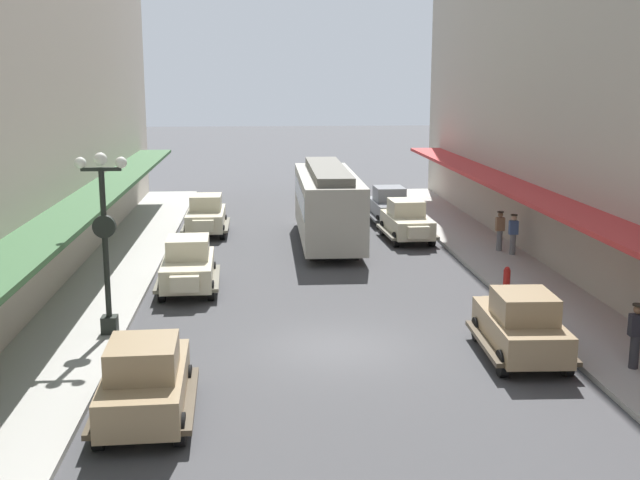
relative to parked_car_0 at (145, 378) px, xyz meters
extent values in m
plane|color=#424244|center=(4.62, 4.33, -0.94)|extent=(200.00, 200.00, 0.00)
cube|color=#A8A59E|center=(-2.88, 4.33, -0.87)|extent=(3.00, 60.00, 0.15)
cube|color=#A8A59E|center=(12.12, 4.33, -0.87)|extent=(3.00, 60.00, 0.15)
cube|color=#335933|center=(-3.48, 4.33, 2.06)|extent=(1.80, 54.00, 0.16)
cube|color=#BF3333|center=(12.72, 4.33, 2.06)|extent=(1.80, 54.00, 0.16)
cube|color=#997F5B|center=(0.00, 0.03, -0.20)|extent=(1.82, 3.95, 0.80)
cube|color=#997F5B|center=(0.01, -0.22, 0.55)|extent=(1.49, 1.74, 0.70)
cube|color=#8C9EA8|center=(0.01, -0.22, 0.55)|extent=(1.42, 1.71, 0.42)
cube|color=#997F5B|center=(-0.07, 2.16, -0.15)|extent=(0.95, 0.39, 0.52)
cube|color=#4C3F2D|center=(-0.95, 0.00, -0.52)|extent=(0.35, 3.52, 0.12)
cube|color=#4C3F2D|center=(0.95, 0.06, -0.52)|extent=(0.35, 3.52, 0.12)
cylinder|color=black|center=(-0.85, 1.37, -0.60)|extent=(0.24, 0.69, 0.68)
cylinder|color=black|center=(0.76, 1.42, -0.60)|extent=(0.24, 0.69, 0.68)
cylinder|color=black|center=(-0.77, -1.36, -0.60)|extent=(0.24, 0.69, 0.68)
cylinder|color=black|center=(0.85, -1.31, -0.60)|extent=(0.24, 0.69, 0.68)
cube|color=beige|center=(0.04, 10.71, -0.20)|extent=(1.81, 3.95, 0.80)
cube|color=beige|center=(0.03, 10.96, 0.55)|extent=(1.49, 1.74, 0.70)
cube|color=#8C9EA8|center=(0.03, 10.96, 0.55)|extent=(1.41, 1.70, 0.42)
cube|color=beige|center=(0.10, 8.58, -0.15)|extent=(0.94, 0.39, 0.52)
cube|color=#6D6856|center=(0.99, 10.74, -0.52)|extent=(0.34, 3.52, 0.12)
cube|color=#6D6856|center=(-0.91, 10.68, -0.52)|extent=(0.34, 3.52, 0.12)
cylinder|color=black|center=(0.89, 9.37, -0.60)|extent=(0.24, 0.69, 0.68)
cylinder|color=black|center=(-0.73, 9.32, -0.60)|extent=(0.24, 0.69, 0.68)
cylinder|color=black|center=(0.81, 12.10, -0.60)|extent=(0.24, 0.69, 0.68)
cylinder|color=black|center=(-0.80, 12.05, -0.60)|extent=(0.24, 0.69, 0.68)
cube|color=beige|center=(9.25, 18.61, -0.20)|extent=(1.87, 3.97, 0.80)
cube|color=beige|center=(9.24, 18.86, 0.55)|extent=(1.51, 1.76, 0.70)
cube|color=#8C9EA8|center=(9.24, 18.86, 0.55)|extent=(1.44, 1.73, 0.42)
cube|color=beige|center=(9.34, 16.48, -0.15)|extent=(0.95, 0.40, 0.52)
cube|color=#6D6856|center=(10.20, 18.65, -0.52)|extent=(0.40, 3.52, 0.12)
cube|color=#6D6856|center=(8.30, 18.57, -0.52)|extent=(0.40, 3.52, 0.12)
cylinder|color=black|center=(10.12, 17.28, -0.60)|extent=(0.25, 0.69, 0.68)
cylinder|color=black|center=(8.50, 17.21, -0.60)|extent=(0.25, 0.69, 0.68)
cylinder|color=black|center=(9.99, 20.01, -0.60)|extent=(0.25, 0.69, 0.68)
cylinder|color=black|center=(8.38, 19.94, -0.60)|extent=(0.25, 0.69, 0.68)
cube|color=beige|center=(0.04, 20.88, -0.20)|extent=(1.70, 3.90, 0.80)
cube|color=beige|center=(0.04, 21.13, 0.55)|extent=(1.44, 1.70, 0.70)
cube|color=#8C9EA8|center=(0.04, 21.13, 0.55)|extent=(1.37, 1.67, 0.42)
cube|color=beige|center=(0.04, 18.75, -0.15)|extent=(0.94, 0.36, 0.52)
cube|color=#6D6856|center=(0.99, 20.88, -0.52)|extent=(0.24, 3.51, 0.12)
cube|color=#6D6856|center=(-0.91, 20.88, -0.52)|extent=(0.24, 3.51, 0.12)
cylinder|color=black|center=(0.85, 19.51, -0.60)|extent=(0.22, 0.68, 0.68)
cylinder|color=black|center=(-0.76, 19.51, -0.60)|extent=(0.22, 0.68, 0.68)
cylinder|color=black|center=(0.85, 22.24, -0.60)|extent=(0.22, 0.68, 0.68)
cylinder|color=black|center=(-0.76, 22.24, -0.60)|extent=(0.22, 0.68, 0.68)
cube|color=slate|center=(9.19, 22.92, -0.20)|extent=(1.81, 3.95, 0.80)
cube|color=slate|center=(9.19, 23.17, 0.55)|extent=(1.49, 1.74, 0.70)
cube|color=#8C9EA8|center=(9.19, 23.17, 0.55)|extent=(1.42, 1.71, 0.42)
cube|color=slate|center=(9.26, 20.79, -0.15)|extent=(0.95, 0.39, 0.52)
cube|color=#393A3D|center=(10.14, 22.95, -0.52)|extent=(0.34, 3.52, 0.12)
cube|color=#393A3D|center=(8.24, 22.89, -0.52)|extent=(0.34, 3.52, 0.12)
cylinder|color=black|center=(10.04, 21.58, -0.60)|extent=(0.24, 0.69, 0.68)
cylinder|color=black|center=(8.43, 21.53, -0.60)|extent=(0.24, 0.69, 0.68)
cylinder|color=black|center=(9.96, 24.31, -0.60)|extent=(0.24, 0.69, 0.68)
cylinder|color=black|center=(8.35, 24.26, -0.60)|extent=(0.24, 0.69, 0.68)
cube|color=#997F5B|center=(9.38, 3.19, -0.20)|extent=(1.87, 3.97, 0.80)
cube|color=#997F5B|center=(9.37, 2.94, 0.55)|extent=(1.51, 1.76, 0.70)
cube|color=#8C9EA8|center=(9.37, 2.94, 0.55)|extent=(1.44, 1.73, 0.42)
cube|color=#997F5B|center=(9.48, 5.32, -0.15)|extent=(0.95, 0.40, 0.52)
cube|color=#4C3F2D|center=(8.43, 3.23, -0.52)|extent=(0.40, 3.52, 0.12)
cube|color=#4C3F2D|center=(10.33, 3.15, -0.52)|extent=(0.40, 3.52, 0.12)
cylinder|color=black|center=(8.63, 4.59, -0.60)|extent=(0.25, 0.69, 0.68)
cylinder|color=black|center=(10.25, 4.52, -0.60)|extent=(0.25, 0.69, 0.68)
cylinder|color=black|center=(8.51, 1.86, -0.60)|extent=(0.25, 0.69, 0.68)
cylinder|color=black|center=(10.13, 1.79, -0.60)|extent=(0.25, 0.69, 0.68)
cube|color=#ADA899|center=(5.59, 18.26, 0.81)|extent=(2.58, 9.62, 2.70)
cube|color=#5F5C54|center=(5.59, 18.26, 2.34)|extent=(1.57, 8.65, 0.36)
cube|color=#8C9EA8|center=(5.59, 18.26, 1.28)|extent=(2.60, 8.85, 0.95)
cube|color=black|center=(5.62, 21.14, -0.74)|extent=(2.01, 1.22, 0.40)
cube|color=black|center=(5.57, 15.38, -0.74)|extent=(2.01, 1.22, 0.40)
cube|color=black|center=(-1.78, 5.66, -0.54)|extent=(0.44, 0.44, 0.50)
cylinder|color=black|center=(-1.78, 5.66, 1.81)|extent=(0.16, 0.16, 4.20)
cube|color=black|center=(-1.78, 5.66, 3.91)|extent=(1.10, 0.10, 0.10)
sphere|color=white|center=(-2.33, 5.66, 4.09)|extent=(0.32, 0.32, 0.32)
sphere|color=white|center=(-1.23, 5.66, 4.09)|extent=(0.32, 0.32, 0.32)
sphere|color=white|center=(-1.78, 5.66, 4.19)|extent=(0.36, 0.36, 0.36)
cylinder|color=black|center=(-1.78, 5.66, 2.31)|extent=(0.64, 0.18, 0.64)
cylinder|color=silver|center=(-1.78, 5.76, 2.31)|extent=(0.56, 0.02, 0.56)
cylinder|color=#B21E19|center=(10.97, 9.33, -0.44)|extent=(0.24, 0.24, 0.70)
sphere|color=#B21E19|center=(10.97, 9.33, -0.07)|extent=(0.20, 0.20, 0.20)
cylinder|color=#2D2D33|center=(11.85, 1.77, -0.37)|extent=(0.24, 0.24, 0.85)
cube|color=#26262D|center=(11.85, 1.77, 0.34)|extent=(0.36, 0.22, 0.56)
sphere|color=brown|center=(11.85, 1.77, 0.74)|extent=(0.22, 0.22, 0.22)
cylinder|color=black|center=(11.85, 1.77, 0.86)|extent=(0.28, 0.28, 0.04)
cylinder|color=slate|center=(12.61, 15.52, -0.37)|extent=(0.24, 0.24, 0.85)
cube|color=#8C6647|center=(12.61, 15.52, 0.34)|extent=(0.36, 0.22, 0.56)
sphere|color=brown|center=(12.61, 15.52, 0.74)|extent=(0.22, 0.22, 0.22)
cylinder|color=black|center=(12.61, 15.52, 0.86)|extent=(0.28, 0.28, 0.04)
cylinder|color=slate|center=(12.93, 14.73, -0.37)|extent=(0.24, 0.24, 0.85)
cube|color=#3F598C|center=(12.93, 14.73, 0.34)|extent=(0.36, 0.22, 0.56)
sphere|color=beige|center=(12.93, 14.73, 0.74)|extent=(0.22, 0.22, 0.22)
cylinder|color=black|center=(12.93, 14.73, 0.86)|extent=(0.28, 0.28, 0.04)
camera|label=1|loc=(2.49, -16.44, 6.40)|focal=44.58mm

